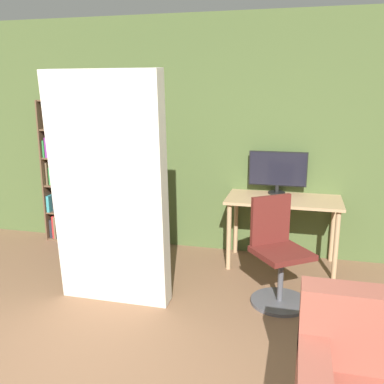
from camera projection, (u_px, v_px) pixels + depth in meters
wall_back at (200, 137)px, 4.96m from camera, size 8.00×0.06×2.70m
desk at (283, 208)px, 4.56m from camera, size 1.20×0.62×0.76m
monitor at (278, 171)px, 4.69m from camera, size 0.63×0.19×0.47m
office_chair at (278, 260)px, 3.82m from camera, size 0.62×0.62×0.96m
bookshelf at (65, 174)px, 5.37m from camera, size 0.63×0.25×1.76m
mattress_near at (110, 192)px, 3.67m from camera, size 1.01×0.32×2.05m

